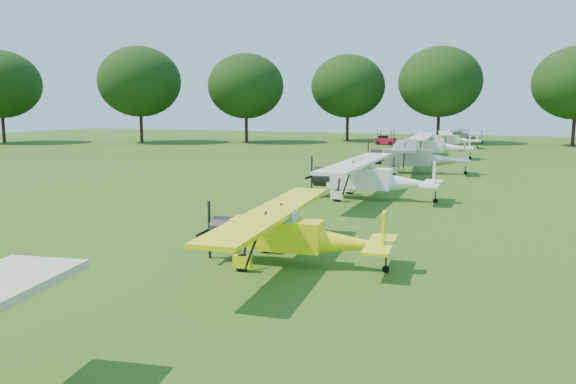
% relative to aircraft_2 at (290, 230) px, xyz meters
% --- Properties ---
extents(ground, '(160.00, 160.00, 0.00)m').
position_rel_aircraft_2_xyz_m(ground, '(-0.54, 5.48, -1.13)').
color(ground, '#215214').
rests_on(ground, ground).
extents(tree_belt, '(137.36, 130.27, 14.52)m').
position_rel_aircraft_2_xyz_m(tree_belt, '(3.03, 5.64, 6.90)').
color(tree_belt, black).
rests_on(tree_belt, ground).
extents(aircraft_2, '(6.16, 9.82, 1.93)m').
position_rel_aircraft_2_xyz_m(aircraft_2, '(0.00, 0.00, 0.00)').
color(aircraft_2, '#FFF80A').
rests_on(aircraft_2, ground).
extents(aircraft_3, '(7.16, 11.36, 2.25)m').
position_rel_aircraft_2_xyz_m(aircraft_3, '(-0.62, 13.35, 0.19)').
color(aircraft_3, white).
rests_on(aircraft_3, ground).
extents(aircraft_4, '(7.58, 12.03, 2.36)m').
position_rel_aircraft_2_xyz_m(aircraft_4, '(-0.20, 26.17, 0.25)').
color(aircraft_4, '#B3B4B8').
rests_on(aircraft_4, ground).
extents(aircraft_5, '(7.62, 12.12, 2.39)m').
position_rel_aircraft_2_xyz_m(aircraft_5, '(-0.74, 39.10, 0.27)').
color(aircraft_5, white).
rests_on(aircraft_5, ground).
extents(aircraft_6, '(6.50, 10.32, 2.03)m').
position_rel_aircraft_2_xyz_m(aircraft_6, '(-0.20, 53.07, 0.06)').
color(aircraft_6, white).
rests_on(aircraft_6, ground).
extents(aircraft_7, '(5.82, 9.20, 1.81)m').
position_rel_aircraft_2_xyz_m(aircraft_7, '(0.20, 64.05, -0.07)').
color(aircraft_7, '#B3B4B8').
rests_on(aircraft_7, ground).
extents(golf_cart, '(2.54, 1.74, 2.04)m').
position_rel_aircraft_2_xyz_m(golf_cart, '(-8.59, 56.18, -0.45)').
color(golf_cart, '#B50C2A').
rests_on(golf_cart, ground).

